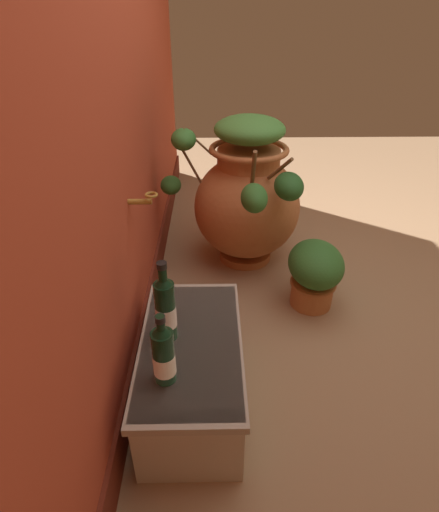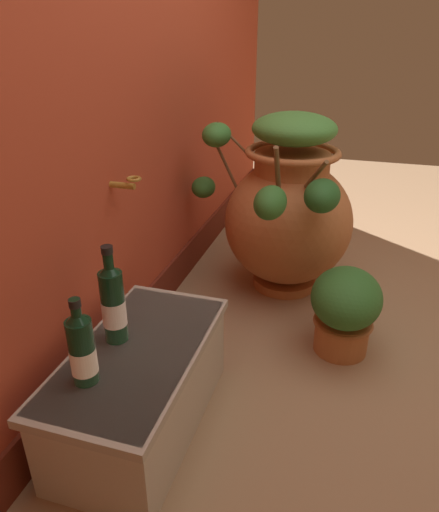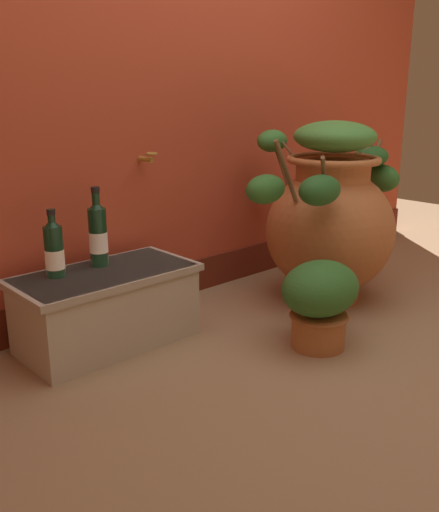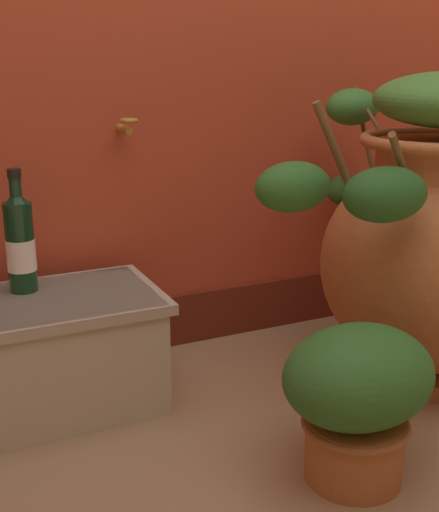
{
  "view_description": "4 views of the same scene",
  "coord_description": "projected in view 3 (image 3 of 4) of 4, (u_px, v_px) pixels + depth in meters",
  "views": [
    {
      "loc": [
        -1.82,
        0.75,
        1.46
      ],
      "look_at": [
        -0.01,
        0.71,
        0.35
      ],
      "focal_mm": 28.51,
      "sensor_mm": 36.0,
      "label": 1
    },
    {
      "loc": [
        -1.75,
        0.21,
        1.29
      ],
      "look_at": [
        0.05,
        0.76,
        0.37
      ],
      "focal_mm": 32.74,
      "sensor_mm": 36.0,
      "label": 2
    },
    {
      "loc": [
        -1.82,
        -1.18,
        1.07
      ],
      "look_at": [
        -0.02,
        0.77,
        0.3
      ],
      "focal_mm": 39.45,
      "sensor_mm": 36.0,
      "label": 3
    },
    {
      "loc": [
        -0.86,
        -0.93,
        0.97
      ],
      "look_at": [
        -0.07,
        0.74,
        0.42
      ],
      "focal_mm": 46.78,
      "sensor_mm": 36.0,
      "label": 4
    }
  ],
  "objects": [
    {
      "name": "ground_plane",
      "position": [
        350.0,
        363.0,
        2.32
      ],
      "size": [
        7.0,
        7.0,
        0.0
      ],
      "primitive_type": "plane",
      "color": "#9E7A56"
    },
    {
      "name": "terracotta_urn",
      "position": [
        330.0,
        217.0,
        2.92
      ],
      "size": [
        1.13,
        0.87,
        0.94
      ],
      "color": "#B26638",
      "rests_on": "ground_plane"
    },
    {
      "name": "wine_bottle_middle",
      "position": [
        54.0,
        249.0,
        2.31
      ],
      "size": [
        0.08,
        0.08,
        0.29
      ],
      "color": "black",
      "rests_on": "stone_ledge"
    },
    {
      "name": "wine_bottle_left",
      "position": [
        98.0,
        233.0,
        2.45
      ],
      "size": [
        0.08,
        0.08,
        0.35
      ],
      "color": "black",
      "rests_on": "stone_ledge"
    },
    {
      "name": "stone_ledge",
      "position": [
        107.0,
        305.0,
        2.45
      ],
      "size": [
        0.78,
        0.4,
        0.33
      ],
      "color": "beige",
      "rests_on": "ground_plane"
    },
    {
      "name": "potted_shrub",
      "position": [
        320.0,
        299.0,
        2.4
      ],
      "size": [
        0.37,
        0.3,
        0.39
      ],
      "color": "#B26638",
      "rests_on": "ground_plane"
    },
    {
      "name": "back_wall",
      "position": [
        165.0,
        47.0,
        2.8
      ],
      "size": [
        4.4,
        0.33,
        2.6
      ],
      "color": "#B74228",
      "rests_on": "ground_plane"
    }
  ]
}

